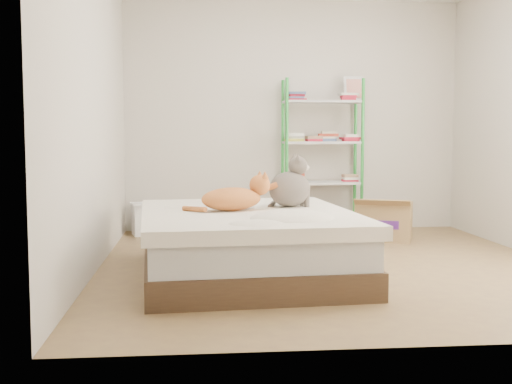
{
  "coord_description": "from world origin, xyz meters",
  "views": [
    {
      "loc": [
        -1.11,
        -5.19,
        1.07
      ],
      "look_at": [
        -0.62,
        -0.05,
        0.62
      ],
      "focal_mm": 45.0,
      "sensor_mm": 36.0,
      "label": 1
    }
  ],
  "objects": [
    {
      "name": "orange_cat",
      "position": [
        -0.84,
        -0.32,
        0.62
      ],
      "size": [
        0.63,
        0.47,
        0.23
      ],
      "primitive_type": null,
      "rotation": [
        0.0,
        0.0,
        0.32
      ],
      "color": "#DB854A",
      "rests_on": "bed"
    },
    {
      "name": "grey_cat",
      "position": [
        -0.36,
        -0.1,
        0.71
      ],
      "size": [
        0.42,
        0.37,
        0.41
      ],
      "primitive_type": null,
      "rotation": [
        0.0,
        0.0,
        1.78
      ],
      "color": "gray",
      "rests_on": "bed"
    },
    {
      "name": "white_bin",
      "position": [
        -1.65,
        1.79,
        0.18
      ],
      "size": [
        0.36,
        0.34,
        0.35
      ],
      "rotation": [
        0.0,
        0.0,
        0.25
      ],
      "color": "white",
      "rests_on": "ground"
    },
    {
      "name": "cardboard_box",
      "position": [
        0.83,
        1.23,
        0.2
      ],
      "size": [
        0.68,
        0.69,
        0.45
      ],
      "rotation": [
        0.0,
        0.0,
        -0.38
      ],
      "color": "tan",
      "rests_on": "ground"
    },
    {
      "name": "bed",
      "position": [
        -0.72,
        -0.35,
        0.25
      ],
      "size": [
        1.72,
        2.08,
        0.5
      ],
      "rotation": [
        0.0,
        0.0,
        0.07
      ],
      "color": "#483422",
      "rests_on": "ground"
    },
    {
      "name": "shelf_unit",
      "position": [
        0.31,
        1.88,
        0.88
      ],
      "size": [
        0.91,
        0.36,
        1.74
      ],
      "color": "green",
      "rests_on": "ground"
    },
    {
      "name": "room",
      "position": [
        0.0,
        0.0,
        1.3
      ],
      "size": [
        3.81,
        4.21,
        2.61
      ],
      "color": "olive",
      "rests_on": "ground"
    }
  ]
}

